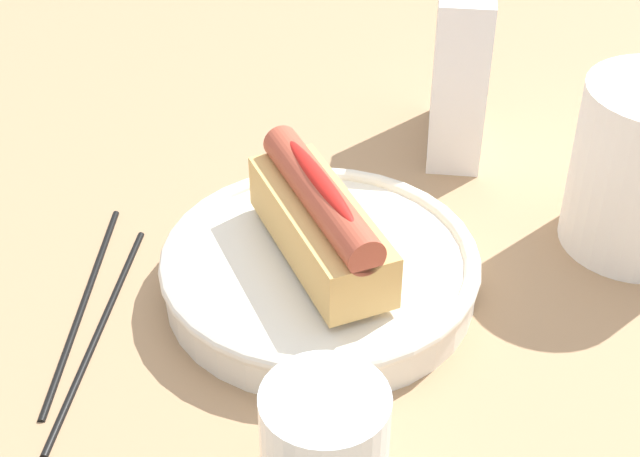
{
  "coord_description": "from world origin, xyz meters",
  "views": [
    {
      "loc": [
        0.53,
        -0.08,
        0.44
      ],
      "look_at": [
        0.02,
        -0.01,
        0.06
      ],
      "focal_mm": 52.5,
      "sensor_mm": 36.0,
      "label": 1
    }
  ],
  "objects_px": {
    "serving_bowl": "(320,269)",
    "chopstick_far": "(83,301)",
    "chopstick_near": "(99,328)",
    "napkin_box": "(460,66)",
    "hotdog_front": "(320,219)"
  },
  "relations": [
    {
      "from": "serving_bowl",
      "to": "chopstick_far",
      "type": "distance_m",
      "value": 0.17
    },
    {
      "from": "chopstick_far",
      "to": "serving_bowl",
      "type": "bearing_deg",
      "value": 97.14
    },
    {
      "from": "serving_bowl",
      "to": "chopstick_near",
      "type": "xyz_separation_m",
      "value": [
        0.02,
        -0.16,
        -0.02
      ]
    },
    {
      "from": "serving_bowl",
      "to": "napkin_box",
      "type": "height_order",
      "value": "napkin_box"
    },
    {
      "from": "hotdog_front",
      "to": "chopstick_far",
      "type": "bearing_deg",
      "value": -93.42
    },
    {
      "from": "serving_bowl",
      "to": "hotdog_front",
      "type": "xyz_separation_m",
      "value": [
        0.0,
        0.0,
        0.04
      ]
    },
    {
      "from": "napkin_box",
      "to": "chopstick_near",
      "type": "height_order",
      "value": "napkin_box"
    },
    {
      "from": "hotdog_front",
      "to": "napkin_box",
      "type": "bearing_deg",
      "value": 141.3
    },
    {
      "from": "napkin_box",
      "to": "serving_bowl",
      "type": "bearing_deg",
      "value": -22.92
    },
    {
      "from": "hotdog_front",
      "to": "chopstick_near",
      "type": "xyz_separation_m",
      "value": [
        0.02,
        -0.16,
        -0.06
      ]
    },
    {
      "from": "chopstick_near",
      "to": "hotdog_front",
      "type": "bearing_deg",
      "value": 112.15
    },
    {
      "from": "napkin_box",
      "to": "chopstick_near",
      "type": "relative_size",
      "value": 0.68
    },
    {
      "from": "napkin_box",
      "to": "chopstick_far",
      "type": "distance_m",
      "value": 0.37
    },
    {
      "from": "hotdog_front",
      "to": "chopstick_far",
      "type": "xyz_separation_m",
      "value": [
        -0.01,
        -0.17,
        -0.06
      ]
    },
    {
      "from": "hotdog_front",
      "to": "napkin_box",
      "type": "height_order",
      "value": "napkin_box"
    }
  ]
}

